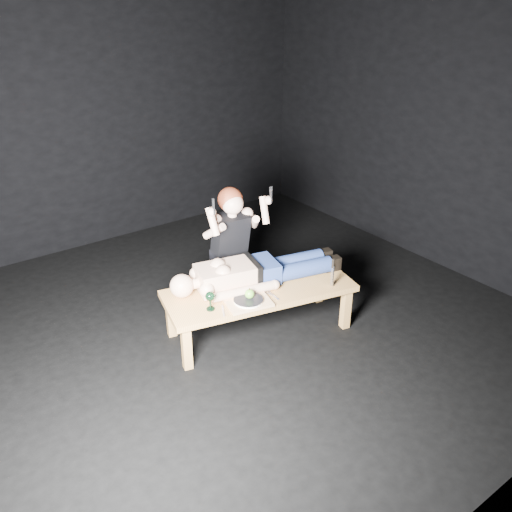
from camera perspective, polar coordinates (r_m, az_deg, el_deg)
name	(u,v)px	position (r m, az deg, el deg)	size (l,w,h in m)	color
ground	(240,321)	(5.01, -1.78, -7.09)	(5.00, 5.00, 0.00)	black
back_wall	(115,115)	(6.50, -15.05, 14.53)	(5.00, 5.00, 0.00)	black
table	(259,310)	(4.75, 0.36, -5.87)	(1.67, 0.63, 0.45)	#C78C47
lying_man	(259,268)	(4.69, 0.32, -1.29)	(1.67, 0.51, 0.26)	#D6A88A
kneeling_woman	(227,245)	(4.98, -3.17, 1.20)	(0.68, 0.76, 1.28)	black
serving_tray	(248,302)	(4.42, -0.84, -5.04)	(0.37, 0.27, 0.02)	tan
plate	(248,300)	(4.41, -0.84, -4.82)	(0.25, 0.25, 0.02)	white
apple	(250,294)	(4.40, -0.70, -4.13)	(0.08, 0.08, 0.08)	#579C2E
goblet	(210,301)	(4.32, -4.99, -4.87)	(0.08, 0.08, 0.17)	black
fork_flat	(223,311)	(4.33, -3.58, -5.94)	(0.02, 0.18, 0.01)	#B2B2B7
knife_flat	(273,295)	(4.53, 1.87, -4.28)	(0.02, 0.18, 0.01)	#B2B2B7
spoon_flat	(264,292)	(4.58, 0.87, -3.92)	(0.02, 0.18, 0.01)	#B2B2B7
carving_knife	(332,273)	(4.65, 8.30, -1.81)	(0.04, 0.04, 0.27)	#B2B2B7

